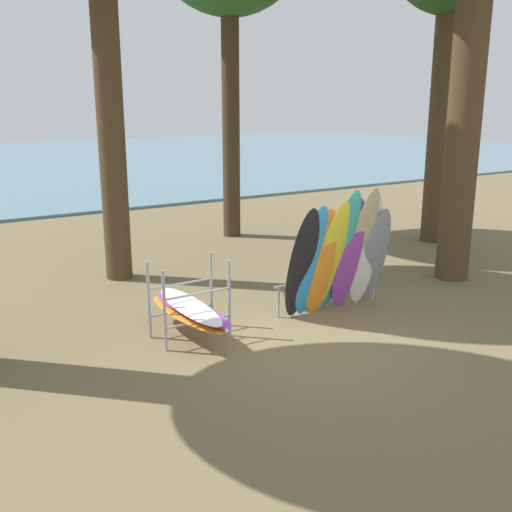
# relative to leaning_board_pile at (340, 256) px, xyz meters

# --- Properties ---
(ground_plane) EXTENTS (80.00, 80.00, 0.00)m
(ground_plane) POSITION_rel_leaning_board_pile_xyz_m (-1.19, -0.82, -1.03)
(ground_plane) COLOR brown
(leaning_board_pile) EXTENTS (2.20, 0.89, 2.25)m
(leaning_board_pile) POSITION_rel_leaning_board_pile_xyz_m (0.00, 0.00, 0.00)
(leaning_board_pile) COLOR black
(leaning_board_pile) RESTS_ON ground
(board_storage_rack) EXTENTS (1.15, 2.13, 1.25)m
(board_storage_rack) POSITION_rel_leaning_board_pile_xyz_m (-2.69, 0.39, -0.56)
(board_storage_rack) COLOR #9EA0A5
(board_storage_rack) RESTS_ON ground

